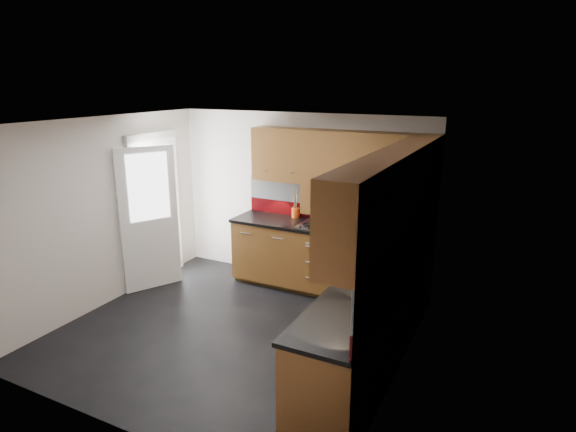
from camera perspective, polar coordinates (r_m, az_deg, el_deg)
The scene contains 14 objects.
room at distance 5.23m, azimuth -6.92°, elevation 1.07°, with size 4.00×3.80×2.64m.
base_cabinets at distance 5.74m, azimuth 6.52°, elevation -8.80°, with size 2.70×3.20×0.95m.
countertop at distance 5.55m, azimuth 6.49°, elevation -4.30°, with size 2.72×3.22×0.04m.
backsplash at distance 5.60m, azimuth 9.52°, elevation -1.13°, with size 2.70×3.20×0.54m.
upper_cabinets at distance 5.32m, azimuth 8.87°, elevation 5.00°, with size 2.50×3.20×0.72m.
extractor_hood at distance 6.49m, azimuth 4.46°, elevation 2.03°, with size 0.60×0.33×0.40m, color #5E3215.
glass_cabinet at distance 5.47m, azimuth 14.62°, elevation 5.25°, with size 0.32×0.80×0.66m.
back_door at distance 6.99m, azimuth -15.66°, elevation 0.40°, with size 0.42×1.19×2.04m.
gas_hob at distance 6.43m, azimuth 3.84°, elevation -1.10°, with size 0.55×0.49×0.04m.
utensil_pot at distance 6.80m, azimuth 0.90°, elevation 0.57°, with size 0.11×0.11×0.39m.
toaster at distance 6.16m, azimuth 15.51°, elevation -1.60°, with size 0.31×0.22×0.20m.
food_processor at distance 5.60m, azimuth 12.45°, elevation -2.58°, with size 0.20×0.20×0.33m.
paper_towel at distance 4.74m, azimuth 11.38°, elevation -6.38°, with size 0.11×0.11×0.23m, color white.
orange_cloth at distance 5.72m, azimuth 12.93°, elevation -3.70°, with size 0.14×0.12×0.01m, color red.
Camera 1 is at (2.81, -4.21, 2.82)m, focal length 30.00 mm.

